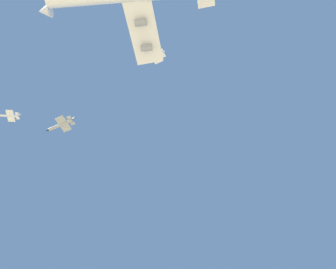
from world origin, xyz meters
TOP-DOWN VIEW (x-y plane):
  - chase_jet_lead at (108.20, -15.45)m, footprint 15.22×8.27m
  - chase_jet_left_wing at (60.86, -1.30)m, footprint 15.09×9.06m
  - chase_jet_right_wing at (17.71, 18.33)m, footprint 15.08×9.07m

SIDE VIEW (x-z plane):
  - chase_jet_left_wing at x=60.86m, z-range 130.67..134.67m
  - chase_jet_right_wing at x=17.71m, z-range 170.60..174.60m
  - chase_jet_lead at x=108.20m, z-range 171.33..175.33m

